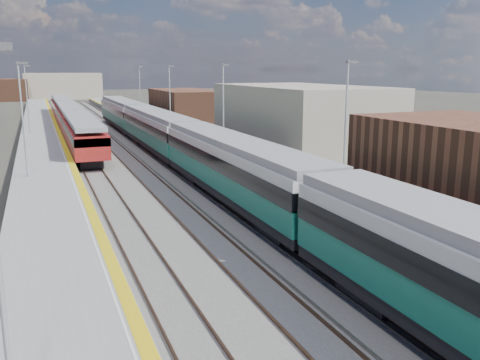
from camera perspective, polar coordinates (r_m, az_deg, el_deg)
ground at (r=53.45m, az=-11.48°, el=3.44°), size 320.00×320.00×0.00m
ballast_bed at (r=55.55m, az=-14.24°, el=3.67°), size 10.50×155.00×0.06m
tracks at (r=57.26m, az=-13.88°, el=4.01°), size 8.96×160.00×0.17m
platform_right at (r=56.92m, az=-6.72°, el=4.67°), size 4.70×155.00×8.52m
platform_left at (r=55.02m, az=-21.30°, el=3.64°), size 4.30×155.00×8.52m
green_train at (r=40.15m, az=-5.92°, el=4.14°), size 3.05×84.74×3.35m
red_train at (r=68.81m, az=-18.61°, el=6.72°), size 2.78×56.42×3.51m
tree_d at (r=72.90m, az=3.83°, el=8.87°), size 4.31×4.31×5.85m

